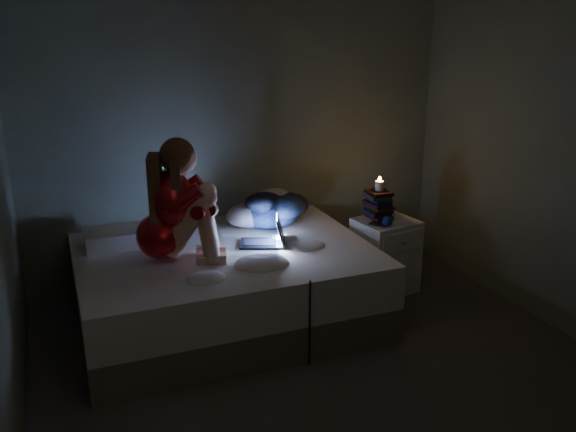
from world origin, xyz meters
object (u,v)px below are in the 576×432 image
laptop (261,230)px  candle (379,186)px  bed (226,285)px  phone (376,224)px  woman (160,201)px  nightstand (385,255)px

laptop → candle: 1.10m
bed → phone: phone is taller
bed → phone: size_ratio=14.87×
woman → laptop: bearing=18.3°
candle → woman: bearing=-173.6°
woman → candle: 1.82m
nightstand → candle: candle is taller
nightstand → candle: size_ratio=7.60×
woman → candle: bearing=21.0°
laptop → phone: 0.97m
nightstand → bed: bearing=173.7°
bed → nightstand: size_ratio=3.43×
phone → woman: bearing=159.1°
bed → laptop: 0.49m
candle → laptop: bearing=-171.7°
nightstand → candle: (-0.04, 0.08, 0.58)m
bed → laptop: laptop is taller
laptop → phone: laptop is taller
bed → woman: size_ratio=2.42×
nightstand → phone: bearing=-164.0°
woman → nightstand: size_ratio=1.41×
nightstand → phone: size_ratio=4.34×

